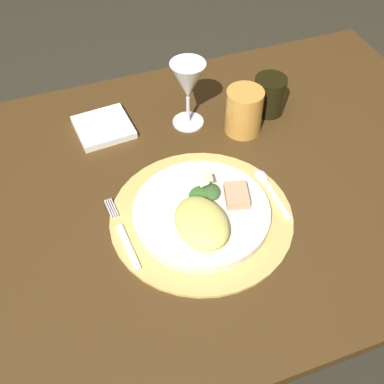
{
  "coord_description": "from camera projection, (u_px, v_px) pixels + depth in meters",
  "views": [
    {
      "loc": [
        -0.18,
        -0.62,
        1.45
      ],
      "look_at": [
        0.04,
        -0.03,
        0.75
      ],
      "focal_mm": 46.92,
      "sensor_mm": 36.0,
      "label": 1
    }
  ],
  "objects": [
    {
      "name": "ground_plane",
      "position": [
        177.0,
        355.0,
        1.51
      ],
      "size": [
        6.0,
        6.0,
        0.0
      ],
      "primitive_type": "plane",
      "color": "#2F2C20"
    },
    {
      "name": "dining_table",
      "position": [
        171.0,
        250.0,
        1.11
      ],
      "size": [
        1.33,
        0.8,
        0.73
      ],
      "color": "#422C13",
      "rests_on": "ground"
    },
    {
      "name": "placemat",
      "position": [
        201.0,
        217.0,
        0.92
      ],
      "size": [
        0.34,
        0.34,
        0.01
      ],
      "primitive_type": "cylinder",
      "color": "tan",
      "rests_on": "dining_table"
    },
    {
      "name": "dinner_plate",
      "position": [
        201.0,
        213.0,
        0.91
      ],
      "size": [
        0.25,
        0.25,
        0.02
      ],
      "primitive_type": "cylinder",
      "color": "silver",
      "rests_on": "placemat"
    },
    {
      "name": "pasta_serving",
      "position": [
        202.0,
        223.0,
        0.87
      ],
      "size": [
        0.09,
        0.13,
        0.03
      ],
      "primitive_type": "ellipsoid",
      "rotation": [
        0.0,
        0.0,
        4.75
      ],
      "color": "#D9D066",
      "rests_on": "dinner_plate"
    },
    {
      "name": "salad_greens",
      "position": [
        203.0,
        194.0,
        0.92
      ],
      "size": [
        0.07,
        0.07,
        0.03
      ],
      "color": "#366928",
      "rests_on": "dinner_plate"
    },
    {
      "name": "bread_piece",
      "position": [
        237.0,
        195.0,
        0.92
      ],
      "size": [
        0.05,
        0.07,
        0.02
      ],
      "primitive_type": "cube",
      "rotation": [
        0.0,
        0.0,
        4.45
      ],
      "color": "tan",
      "rests_on": "dinner_plate"
    },
    {
      "name": "fork",
      "position": [
        124.0,
        236.0,
        0.89
      ],
      "size": [
        0.02,
        0.17,
        0.0
      ],
      "color": "silver",
      "rests_on": "placemat"
    },
    {
      "name": "spoon",
      "position": [
        268.0,
        186.0,
        0.97
      ],
      "size": [
        0.02,
        0.14,
        0.01
      ],
      "color": "silver",
      "rests_on": "placemat"
    },
    {
      "name": "napkin",
      "position": [
        103.0,
        127.0,
        1.09
      ],
      "size": [
        0.12,
        0.12,
        0.02
      ],
      "primitive_type": "cube",
      "rotation": [
        0.0,
        0.0,
        0.08
      ],
      "color": "white",
      "rests_on": "dining_table"
    },
    {
      "name": "wine_glass",
      "position": [
        188.0,
        83.0,
        1.03
      ],
      "size": [
        0.07,
        0.07,
        0.15
      ],
      "color": "silver",
      "rests_on": "dining_table"
    },
    {
      "name": "amber_tumbler",
      "position": [
        244.0,
        111.0,
        1.06
      ],
      "size": [
        0.08,
        0.08,
        0.1
      ],
      "primitive_type": "cylinder",
      "color": "gold",
      "rests_on": "dining_table"
    },
    {
      "name": "dark_tumbler",
      "position": [
        269.0,
        95.0,
        1.1
      ],
      "size": [
        0.07,
        0.07,
        0.09
      ],
      "primitive_type": "cylinder",
      "color": "black",
      "rests_on": "dining_table"
    }
  ]
}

